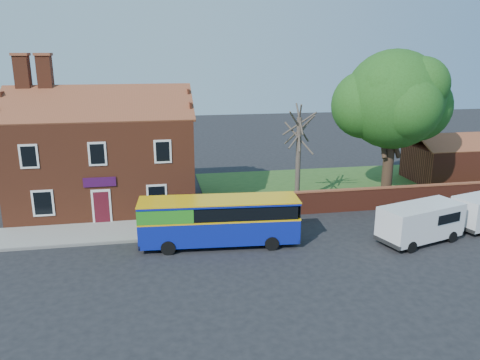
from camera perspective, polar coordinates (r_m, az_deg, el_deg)
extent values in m
plane|color=black|center=(24.66, -1.42, -10.34)|extent=(120.00, 120.00, 0.00)
cube|color=gray|center=(29.89, -16.67, -6.16)|extent=(18.00, 3.50, 0.12)
cube|color=slate|center=(28.28, -17.02, -7.43)|extent=(18.00, 0.15, 0.14)
cube|color=#426B28|center=(40.07, 14.21, -0.59)|extent=(26.00, 12.00, 0.04)
cube|color=brown|center=(34.47, -16.12, 2.26)|extent=(12.00, 8.00, 6.50)
cube|color=brown|center=(31.83, -17.02, 8.93)|extent=(12.30, 4.08, 2.16)
cube|color=brown|center=(35.79, -16.34, 9.62)|extent=(12.30, 4.08, 2.16)
cube|color=brown|center=(34.52, -25.01, 11.81)|extent=(0.90, 0.90, 2.20)
cube|color=brown|center=(34.21, -22.69, 12.03)|extent=(0.90, 0.90, 2.20)
cube|color=black|center=(30.27, -17.00, 3.06)|extent=(1.10, 0.06, 1.50)
cube|color=#4C0F19|center=(31.14, -16.50, -3.25)|extent=(0.95, 0.04, 2.10)
cube|color=silver|center=(31.15, -16.51, -3.15)|extent=(1.20, 0.06, 2.30)
cube|color=#370D39|center=(30.65, -16.74, -0.24)|extent=(2.00, 0.06, 0.60)
cube|color=maroon|center=(34.75, 18.33, -2.09)|extent=(22.00, 0.30, 1.50)
cube|color=brown|center=(34.53, 18.44, -0.82)|extent=(22.00, 0.38, 0.10)
cube|color=maroon|center=(44.19, 25.03, 1.87)|extent=(8.00, 5.00, 3.00)
cube|color=brown|center=(42.82, 26.28, 4.15)|extent=(8.20, 2.56, 1.24)
cube|color=brown|center=(44.82, 24.42, 4.80)|extent=(8.20, 2.56, 1.24)
cube|color=#0D1E95|center=(26.74, -2.55, -5.87)|extent=(9.07, 2.89, 1.42)
cube|color=#E5A90C|center=(26.49, -2.57, -4.44)|extent=(9.09, 2.91, 0.10)
cube|color=black|center=(26.35, -2.58, -3.57)|extent=(8.71, 2.89, 0.71)
cube|color=#2A901F|center=(26.35, -9.00, -3.75)|extent=(3.20, 2.49, 0.76)
cube|color=#0D1E95|center=(26.20, -2.59, -2.59)|extent=(9.07, 2.89, 0.14)
cube|color=#E5A90C|center=(26.17, -2.60, -2.43)|extent=(9.11, 2.94, 0.06)
cylinder|color=black|center=(26.01, -8.74, -8.15)|extent=(0.82, 0.34, 0.80)
cylinder|color=black|center=(27.92, -8.57, -6.46)|extent=(0.82, 0.34, 0.80)
cylinder|color=black|center=(26.33, 3.88, -7.69)|extent=(0.82, 0.34, 0.80)
cylinder|color=black|center=(28.22, 3.16, -6.06)|extent=(0.82, 0.34, 0.80)
cube|color=silver|center=(29.02, 21.15, -4.69)|extent=(5.42, 3.39, 1.92)
cube|color=black|center=(30.60, 24.06, -3.39)|extent=(0.57, 1.67, 0.76)
cube|color=black|center=(31.13, 24.08, -5.35)|extent=(0.68, 1.96, 0.24)
cylinder|color=black|center=(27.62, 20.15, -7.67)|extent=(0.70, 0.40, 0.67)
cylinder|color=black|center=(28.82, 17.40, -6.46)|extent=(0.70, 0.40, 0.67)
cylinder|color=black|center=(29.96, 24.41, -6.32)|extent=(0.70, 0.40, 0.67)
cylinder|color=black|center=(31.07, 21.70, -5.27)|extent=(0.70, 0.40, 0.67)
cylinder|color=black|center=(32.74, 25.05, -4.63)|extent=(0.67, 0.39, 0.64)
cylinder|color=black|center=(36.65, 17.56, 1.33)|extent=(0.79, 0.79, 4.54)
sphere|color=#276820|center=(35.82, 18.22, 9.31)|extent=(7.10, 7.10, 7.10)
sphere|color=#276820|center=(37.24, 20.69, 8.38)|extent=(5.13, 5.13, 5.13)
sphere|color=#276820|center=(35.54, 15.02, 8.87)|extent=(4.93, 4.93, 4.93)
cylinder|color=#4C4238|center=(33.64, 7.10, 2.27)|extent=(0.36, 0.36, 6.30)
cylinder|color=#4C4238|center=(33.21, 7.23, 6.05)|extent=(0.37, 3.07, 2.47)
cylinder|color=#4C4238|center=(33.24, 7.22, 5.67)|extent=(1.60, 2.27, 2.27)
cylinder|color=#4C4238|center=(33.17, 7.24, 6.43)|extent=(2.58, 1.18, 2.51)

